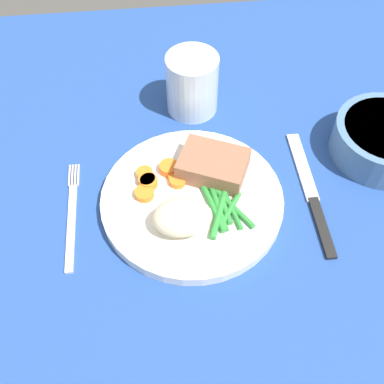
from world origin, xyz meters
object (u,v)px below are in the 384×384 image
(meat_portion, at_px, (213,165))
(knife, at_px, (311,194))
(water_glass, at_px, (192,87))
(salad_bowl, at_px, (384,138))
(fork, at_px, (72,215))
(dinner_plate, at_px, (192,200))

(meat_portion, height_order, knife, meat_portion)
(water_glass, xyz_separation_m, salad_bowl, (0.25, -0.12, -0.01))
(fork, xyz_separation_m, knife, (0.31, -0.00, -0.00))
(salad_bowl, bearing_deg, fork, -171.48)
(meat_portion, xyz_separation_m, knife, (0.13, -0.04, -0.03))
(dinner_plate, height_order, meat_portion, meat_portion)
(meat_portion, xyz_separation_m, fork, (-0.19, -0.04, -0.03))
(water_glass, relative_size, salad_bowl, 0.65)
(salad_bowl, bearing_deg, water_glass, 154.63)
(fork, height_order, water_glass, water_glass)
(meat_portion, xyz_separation_m, salad_bowl, (0.24, 0.02, -0.00))
(water_glass, bearing_deg, salad_bowl, -25.37)
(water_glass, bearing_deg, meat_portion, -85.34)
(dinner_plate, distance_m, salad_bowl, 0.28)
(meat_portion, distance_m, fork, 0.19)
(meat_portion, relative_size, water_glass, 0.95)
(dinner_plate, bearing_deg, fork, -179.05)
(meat_portion, relative_size, salad_bowl, 0.61)
(meat_portion, bearing_deg, salad_bowl, 5.81)
(knife, height_order, salad_bowl, salad_bowl)
(water_glass, bearing_deg, dinner_plate, -96.27)
(dinner_plate, height_order, knife, dinner_plate)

